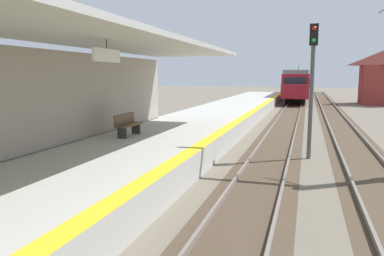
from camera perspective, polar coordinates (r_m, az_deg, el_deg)
name	(u,v)px	position (r m, az deg, el deg)	size (l,w,h in m)	color
station_platform	(170,140)	(16.41, -3.39, -1.86)	(5.00, 80.00, 0.91)	#B7B5AD
track_pair_nearest_platform	(279,139)	(19.45, 13.12, -1.70)	(2.34, 120.00, 0.16)	#4C3D2D
track_pair_middle	(351,143)	(19.52, 23.13, -2.11)	(2.34, 120.00, 0.16)	#4C3D2D
approaching_train	(297,84)	(50.27, 15.79, 6.49)	(2.93, 19.60, 4.76)	maroon
rail_signal_post	(312,77)	(15.20, 17.86, 7.37)	(0.32, 0.34, 5.20)	#4C4C4C
platform_bench	(127,124)	(14.87, -9.82, 0.60)	(0.45, 1.60, 0.88)	brown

